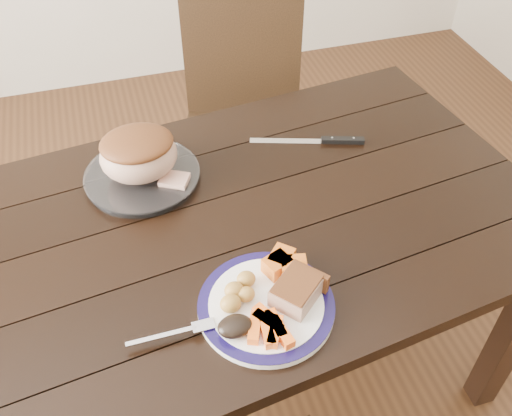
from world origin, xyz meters
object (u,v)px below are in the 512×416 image
object	(u,v)px
fork	(178,332)
carving_knife	(328,140)
dinner_plate	(266,306)
pork_slice	(297,291)
chair_far	(241,116)
dining_table	(223,250)
serving_platter	(143,177)
roast_joint	(139,156)

from	to	relation	value
fork	carving_knife	size ratio (longest dim) A/B	0.57
dinner_plate	pork_slice	xyz separation A→B (m)	(0.06, -0.01, 0.03)
chair_far	dinner_plate	world-z (taller)	chair_far
dinner_plate	dining_table	bearing A→B (deg)	96.09
serving_platter	fork	size ratio (longest dim) A/B	1.63
dinner_plate	pork_slice	bearing A→B (deg)	-4.76
dinner_plate	roast_joint	xyz separation A→B (m)	(-0.19, 0.48, 0.07)
serving_platter	fork	xyz separation A→B (m)	(-0.00, -0.50, 0.01)
dining_table	chair_far	world-z (taller)	chair_far
pork_slice	carving_knife	bearing A→B (deg)	61.19
dinner_plate	carving_knife	world-z (taller)	dinner_plate
dining_table	dinner_plate	world-z (taller)	dinner_plate
chair_far	roast_joint	size ratio (longest dim) A/B	4.77
dining_table	serving_platter	world-z (taller)	serving_platter
fork	roast_joint	world-z (taller)	roast_joint
dining_table	dinner_plate	xyz separation A→B (m)	(0.03, -0.27, 0.10)
fork	roast_joint	xyz separation A→B (m)	(0.00, 0.50, 0.06)
serving_platter	roast_joint	bearing A→B (deg)	0.00
serving_platter	roast_joint	size ratio (longest dim) A/B	1.49
fork	pork_slice	bearing A→B (deg)	2.71
dining_table	chair_far	distance (m)	0.79
chair_far	carving_knife	world-z (taller)	chair_far
dining_table	fork	xyz separation A→B (m)	(-0.16, -0.28, 0.11)
dinner_plate	pork_slice	size ratio (longest dim) A/B	2.86
carving_knife	fork	bearing A→B (deg)	-117.92
carving_knife	serving_platter	bearing A→B (deg)	-160.90
dinner_plate	serving_platter	xyz separation A→B (m)	(-0.19, 0.48, 0.00)
dinner_plate	fork	xyz separation A→B (m)	(-0.19, -0.02, 0.01)
carving_knife	dining_table	bearing A→B (deg)	-130.28
dinner_plate	carving_knife	distance (m)	0.60
chair_far	dinner_plate	bearing A→B (deg)	96.54
chair_far	dining_table	bearing A→B (deg)	90.22
dinner_plate	pork_slice	world-z (taller)	pork_slice
pork_slice	roast_joint	bearing A→B (deg)	117.06
fork	roast_joint	bearing A→B (deg)	89.40
dining_table	fork	bearing A→B (deg)	-119.53
chair_far	roast_joint	bearing A→B (deg)	70.84
dining_table	carving_knife	world-z (taller)	carving_knife
pork_slice	dinner_plate	bearing A→B (deg)	175.24
chair_far	dinner_plate	distance (m)	1.05
roast_joint	carving_knife	bearing A→B (deg)	1.12
fork	dinner_plate	bearing A→B (deg)	5.26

